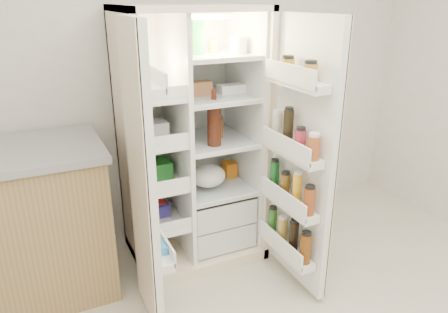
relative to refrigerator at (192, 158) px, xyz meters
name	(u,v)px	position (x,y,z in m)	size (l,w,h in m)	color
wall_back	(189,66)	(0.13, 0.35, 0.61)	(4.00, 0.02, 2.70)	silver
refrigerator	(192,158)	(0.00, 0.00, 0.00)	(0.92, 0.70, 1.80)	beige
freezer_door	(143,182)	(-0.52, -0.60, 0.15)	(0.15, 0.40, 1.72)	white
fridge_door	(301,163)	(0.46, -0.69, 0.13)	(0.17, 0.58, 1.72)	white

